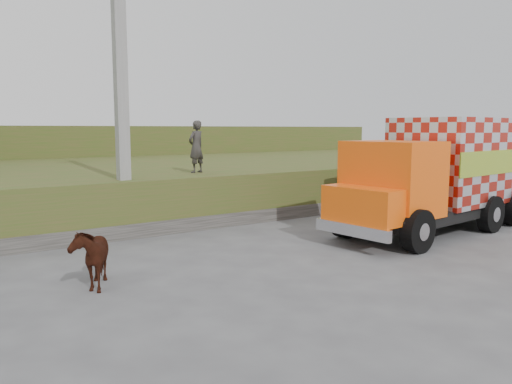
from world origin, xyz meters
TOP-DOWN VIEW (x-y plane):
  - ground at (0.00, 0.00)m, footprint 120.00×120.00m
  - embankment at (0.00, 10.00)m, footprint 40.00×12.00m
  - embankment_far at (0.00, 22.00)m, footprint 40.00×12.00m
  - retaining_strip at (-2.00, 4.20)m, footprint 16.00×0.50m
  - utility_pole at (-1.00, 4.60)m, footprint 1.20×0.30m
  - cargo_truck at (6.62, 0.23)m, footprint 7.25×3.02m
  - cow at (-3.08, 0.67)m, footprint 1.06×1.47m
  - pedestrian at (1.64, 5.48)m, footprint 0.68×0.56m

SIDE VIEW (x-z plane):
  - ground at x=0.00m, z-range 0.00..0.00m
  - retaining_strip at x=-2.00m, z-range 0.00..0.40m
  - cow at x=-3.08m, z-range 0.00..1.14m
  - embankment at x=0.00m, z-range 0.00..1.50m
  - embankment_far at x=0.00m, z-range 0.00..3.00m
  - cargo_truck at x=6.62m, z-range 0.05..3.20m
  - pedestrian at x=1.64m, z-range 1.50..3.11m
  - utility_pole at x=-1.00m, z-range 0.08..8.07m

